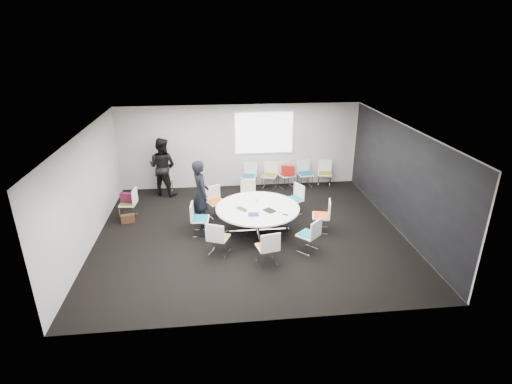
{
  "coord_description": "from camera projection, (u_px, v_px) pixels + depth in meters",
  "views": [
    {
      "loc": [
        -0.87,
        -9.44,
        5.06
      ],
      "look_at": [
        0.2,
        0.4,
        1.0
      ],
      "focal_mm": 28.0,
      "sensor_mm": 36.0,
      "label": 1
    }
  ],
  "objects": [
    {
      "name": "chair_ring_f",
      "position": [
        218.0,
        244.0,
        9.56
      ],
      "size": [
        0.6,
        0.59,
        0.88
      ],
      "rotation": [
        0.0,
        0.0,
        5.89
      ],
      "color": "silver",
      "rests_on": "ground"
    },
    {
      "name": "person_back",
      "position": [
        163.0,
        167.0,
        12.82
      ],
      "size": [
        1.13,
        1.02,
        1.9
      ],
      "primitive_type": "imported",
      "rotation": [
        0.0,
        0.0,
        2.74
      ],
      "color": "black",
      "rests_on": "ground"
    },
    {
      "name": "chair_ring_d",
      "position": [
        216.0,
        207.0,
        11.53
      ],
      "size": [
        0.61,
        0.6,
        0.88
      ],
      "rotation": [
        0.0,
        0.0,
        3.59
      ],
      "color": "silver",
      "rests_on": "ground"
    },
    {
      "name": "red_jacket",
      "position": [
        288.0,
        170.0,
        13.27
      ],
      "size": [
        0.47,
        0.3,
        0.36
      ],
      "primitive_type": "cube",
      "rotation": [
        0.17,
        0.0,
        -0.34
      ],
      "color": "#AB1D15",
      "rests_on": "chair_back_c"
    },
    {
      "name": "chair_ring_c",
      "position": [
        250.0,
        200.0,
        11.99
      ],
      "size": [
        0.54,
        0.53,
        0.88
      ],
      "rotation": [
        0.0,
        0.0,
        3.34
      ],
      "color": "silver",
      "rests_on": "ground"
    },
    {
      "name": "chair_ring_e",
      "position": [
        200.0,
        225.0,
        10.5
      ],
      "size": [
        0.49,
        0.5,
        0.88
      ],
      "rotation": [
        0.0,
        0.0,
        4.63
      ],
      "color": "silver",
      "rests_on": "ground"
    },
    {
      "name": "chair_back_a",
      "position": [
        249.0,
        181.0,
        13.5
      ],
      "size": [
        0.59,
        0.58,
        0.88
      ],
      "rotation": [
        0.0,
        0.0,
        2.77
      ],
      "color": "silver",
      "rests_on": "ground"
    },
    {
      "name": "chair_back_c",
      "position": [
        286.0,
        180.0,
        13.64
      ],
      "size": [
        0.59,
        0.58,
        0.88
      ],
      "rotation": [
        0.0,
        0.0,
        3.5
      ],
      "color": "silver",
      "rests_on": "ground"
    },
    {
      "name": "cup",
      "position": [
        257.0,
        200.0,
        10.76
      ],
      "size": [
        0.08,
        0.08,
        0.09
      ],
      "primitive_type": "cylinder",
      "color": "white",
      "rests_on": "conference_table"
    },
    {
      "name": "phone",
      "position": [
        285.0,
        215.0,
        10.01
      ],
      "size": [
        0.16,
        0.12,
        0.01
      ],
      "primitive_type": "cube",
      "rotation": [
        0.0,
        0.0,
        -0.41
      ],
      "color": "black",
      "rests_on": "conference_table"
    },
    {
      "name": "laptop",
      "position": [
        244.0,
        209.0,
        10.32
      ],
      "size": [
        0.36,
        0.39,
        0.03
      ],
      "primitive_type": "imported",
      "rotation": [
        0.0,
        0.0,
        2.15
      ],
      "color": "#333338",
      "rests_on": "conference_table"
    },
    {
      "name": "chair_spare_left",
      "position": [
        129.0,
        209.0,
        11.43
      ],
      "size": [
        0.49,
        0.5,
        0.88
      ],
      "rotation": [
        0.0,
        0.0,
        1.47
      ],
      "color": "silver",
      "rests_on": "ground"
    },
    {
      "name": "chair_ring_h",
      "position": [
        308.0,
        241.0,
        9.69
      ],
      "size": [
        0.64,
        0.64,
        0.88
      ],
      "rotation": [
        0.0,
        0.0,
        7.04
      ],
      "color": "silver",
      "rests_on": "ground"
    },
    {
      "name": "laptop_lid",
      "position": [
        236.0,
        202.0,
        10.41
      ],
      "size": [
        0.08,
        0.3,
        0.22
      ],
      "primitive_type": "cube",
      "rotation": [
        0.0,
        0.0,
        1.36
      ],
      "color": "silver",
      "rests_on": "conference_table"
    },
    {
      "name": "tablet_folio",
      "position": [
        253.0,
        214.0,
        10.0
      ],
      "size": [
        0.26,
        0.2,
        0.03
      ],
      "primitive_type": "cube",
      "rotation": [
        0.0,
        0.0,
        -0.01
      ],
      "color": "navy",
      "rests_on": "conference_table"
    },
    {
      "name": "room_shell",
      "position": [
        254.0,
        184.0,
        10.16
      ],
      "size": [
        8.08,
        7.08,
        2.88
      ],
      "color": "black",
      "rests_on": "ground"
    },
    {
      "name": "maroon_bag",
      "position": [
        127.0,
        198.0,
        11.3
      ],
      "size": [
        0.42,
        0.25,
        0.28
      ],
      "primitive_type": "cube",
      "rotation": [
        0.0,
        0.0,
        -0.3
      ],
      "color": "#481327",
      "rests_on": "chair_spare_left"
    },
    {
      "name": "chair_person_back",
      "position": [
        165.0,
        184.0,
        13.22
      ],
      "size": [
        0.5,
        0.49,
        0.88
      ],
      "rotation": [
        0.0,
        0.0,
        3.05
      ],
      "color": "silver",
      "rests_on": "ground"
    },
    {
      "name": "brown_bag",
      "position": [
        128.0,
        219.0,
        11.19
      ],
      "size": [
        0.39,
        0.25,
        0.24
      ],
      "primitive_type": "cube",
      "rotation": [
        0.0,
        0.0,
        0.27
      ],
      "color": "#412515",
      "rests_on": "ground"
    },
    {
      "name": "person_main",
      "position": [
        201.0,
        194.0,
        10.77
      ],
      "size": [
        0.62,
        0.78,
        1.87
      ],
      "primitive_type": "imported",
      "rotation": [
        0.0,
        0.0,
        1.85
      ],
      "color": "black",
      "rests_on": "ground"
    },
    {
      "name": "chair_back_d",
      "position": [
        305.0,
        179.0,
        13.71
      ],
      "size": [
        0.51,
        0.5,
        0.88
      ],
      "rotation": [
        0.0,
        0.0,
        3.26
      ],
      "color": "silver",
      "rests_on": "ground"
    },
    {
      "name": "chair_ring_a",
      "position": [
        321.0,
        222.0,
        10.67
      ],
      "size": [
        0.54,
        0.55,
        0.88
      ],
      "rotation": [
        0.0,
        0.0,
        1.33
      ],
      "color": "silver",
      "rests_on": "ground"
    },
    {
      "name": "papers_right",
      "position": [
        274.0,
        202.0,
        10.75
      ],
      "size": [
        0.37,
        0.35,
        0.0
      ],
      "primitive_type": "cube",
      "rotation": [
        0.0,
        0.0,
        0.69
      ],
      "color": "silver",
      "rests_on": "conference_table"
    },
    {
      "name": "notebook_black",
      "position": [
        269.0,
        210.0,
        10.22
      ],
      "size": [
        0.35,
        0.37,
        0.02
      ],
      "primitive_type": "cube",
      "rotation": [
        0.0,
        0.0,
        0.56
      ],
      "color": "black",
      "rests_on": "conference_table"
    },
    {
      "name": "chair_back_e",
      "position": [
        324.0,
        178.0,
        13.76
      ],
      "size": [
        0.55,
        0.54,
        0.88
      ],
      "rotation": [
        0.0,
        0.0,
        2.9
      ],
      "color": "silver",
      "rests_on": "ground"
    },
    {
      "name": "chair_back_b",
      "position": [
        269.0,
        180.0,
        13.58
      ],
      "size": [
        0.59,
        0.58,
        0.88
      ],
      "rotation": [
        0.0,
        0.0,
        2.77
      ],
      "color": "silver",
      "rests_on": "ground"
    },
    {
      "name": "projection_screen",
      "position": [
        264.0,
        133.0,
        13.24
      ],
      "size": [
        1.9,
        0.03,
        1.35
      ],
      "primitive_type": "cube",
      "color": "white",
      "rests_on": "room_shell"
    },
    {
      "name": "papers_front",
      "position": [
        288.0,
        209.0,
        10.35
      ],
      "size": [
        0.35,
        0.29,
        0.0
      ],
      "primitive_type": "cube",
      "rotation": [
        0.0,
        0.0,
        -0.29
      ],
      "color": "white",
      "rests_on": "conference_table"
    },
    {
      "name": "chair_ring_b",
      "position": [
        294.0,
        205.0,
        11.69
      ],
      "size": [
        0.61,
        0.62,
        0.88
      ],
      "rotation": [
        0.0,
        0.0,
        2.06
      ],
      "color": "silver",
      "rests_on": "ground"
    },
    {
      "name": "conference_table",
      "position": [
        258.0,
        214.0,
        10.5
      ],
      "size": [
        2.19,
        2.19,
        0.73
      ],
      "color": "silver",
      "rests_on": "ground"
    },
    {
      "name": "chair_ring_g",
      "position": [
        268.0,
        254.0,
        9.15
      ],
      "size": [
        0.54,
        0.53,
        0.88
      ],
      "rotation": [
        0.0,
        0.0,
        6.49
      ],
      "color": "silver",
      "rests_on": "ground"
    }
  ]
}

